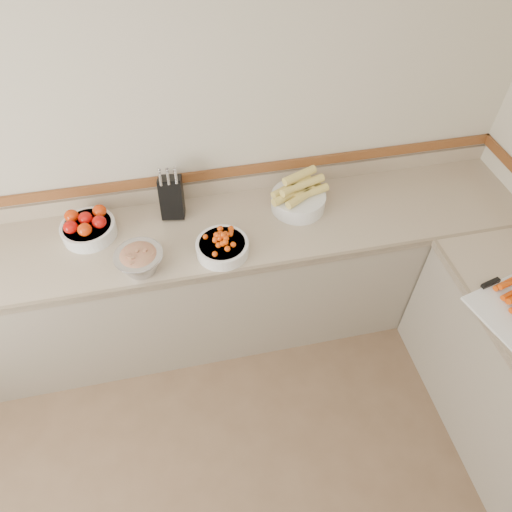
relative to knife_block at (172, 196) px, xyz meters
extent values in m
plane|color=beige|center=(0.03, 0.13, 0.27)|extent=(4.00, 0.00, 4.00)
cube|color=tan|center=(0.03, -0.19, -0.15)|extent=(4.00, 0.65, 0.04)
cube|color=gray|center=(0.03, -0.19, -0.60)|extent=(4.00, 0.63, 0.86)
cube|color=#86735A|center=(0.03, -0.51, -0.15)|extent=(4.00, 0.02, 0.04)
cube|color=tan|center=(0.03, 0.12, -0.08)|extent=(4.00, 0.02, 0.10)
cube|color=brown|center=(0.03, 0.12, 0.02)|extent=(4.00, 0.02, 0.06)
cube|color=black|center=(0.00, 0.00, -0.01)|extent=(0.15, 0.17, 0.26)
cylinder|color=silver|center=(-0.04, -0.03, 0.14)|extent=(0.02, 0.03, 0.07)
cylinder|color=silver|center=(0.00, -0.03, 0.14)|extent=(0.02, 0.03, 0.07)
cylinder|color=silver|center=(0.04, -0.03, 0.14)|extent=(0.02, 0.03, 0.07)
cylinder|color=silver|center=(-0.04, 0.00, 0.14)|extent=(0.02, 0.03, 0.07)
cylinder|color=silver|center=(0.00, 0.00, 0.14)|extent=(0.02, 0.03, 0.07)
cylinder|color=silver|center=(0.04, 0.00, 0.14)|extent=(0.02, 0.03, 0.07)
cylinder|color=silver|center=(-0.04, 0.02, 0.14)|extent=(0.02, 0.03, 0.07)
cylinder|color=silver|center=(0.00, 0.02, 0.14)|extent=(0.02, 0.03, 0.07)
cylinder|color=silver|center=(0.04, 0.02, 0.14)|extent=(0.02, 0.03, 0.07)
cylinder|color=white|center=(-0.47, -0.08, -0.09)|extent=(0.30, 0.30, 0.08)
torus|color=white|center=(-0.47, -0.08, -0.05)|extent=(0.30, 0.30, 0.01)
cylinder|color=white|center=(-0.47, -0.08, -0.05)|extent=(0.26, 0.26, 0.01)
ellipsoid|color=#C20C07|center=(-0.55, -0.12, -0.01)|extent=(0.08, 0.08, 0.07)
ellipsoid|color=red|center=(-0.47, -0.16, -0.01)|extent=(0.08, 0.08, 0.07)
ellipsoid|color=#C20C07|center=(-0.40, -0.11, -0.01)|extent=(0.08, 0.08, 0.07)
ellipsoid|color=red|center=(-0.55, -0.03, -0.01)|extent=(0.08, 0.08, 0.07)
ellipsoid|color=#C20C07|center=(-0.47, -0.07, -0.01)|extent=(0.08, 0.08, 0.07)
ellipsoid|color=red|center=(-0.40, -0.02, -0.01)|extent=(0.08, 0.08, 0.07)
cylinder|color=white|center=(0.23, -0.37, -0.09)|extent=(0.28, 0.28, 0.07)
torus|color=white|center=(0.23, -0.37, -0.06)|extent=(0.28, 0.28, 0.01)
cylinder|color=white|center=(0.23, -0.37, -0.06)|extent=(0.24, 0.24, 0.01)
sphere|color=#DB4207|center=(0.23, -0.36, 0.00)|extent=(0.03, 0.03, 0.03)
sphere|color=#DB4207|center=(0.14, -0.34, -0.03)|extent=(0.03, 0.03, 0.03)
sphere|color=#DB4207|center=(0.16, -0.36, -0.02)|extent=(0.03, 0.03, 0.03)
sphere|color=#DB4207|center=(0.23, -0.36, -0.01)|extent=(0.03, 0.03, 0.03)
sphere|color=#DB4207|center=(0.22, -0.34, -0.01)|extent=(0.03, 0.03, 0.03)
sphere|color=#DB4207|center=(0.21, -0.35, 0.00)|extent=(0.03, 0.03, 0.03)
sphere|color=#DB4207|center=(0.29, -0.42, -0.03)|extent=(0.03, 0.03, 0.03)
sphere|color=#DB4207|center=(0.21, -0.31, -0.02)|extent=(0.03, 0.03, 0.03)
sphere|color=#DB4207|center=(0.23, -0.37, 0.00)|extent=(0.03, 0.03, 0.03)
sphere|color=#DB4207|center=(0.23, -0.36, 0.00)|extent=(0.03, 0.03, 0.03)
sphere|color=#DB4207|center=(0.15, -0.35, -0.02)|extent=(0.03, 0.03, 0.03)
sphere|color=#DB4207|center=(0.18, -0.33, -0.02)|extent=(0.03, 0.03, 0.03)
sphere|color=#DB4207|center=(0.24, -0.37, 0.00)|extent=(0.03, 0.03, 0.03)
sphere|color=#DB4207|center=(0.28, -0.41, -0.02)|extent=(0.03, 0.03, 0.03)
sphere|color=#DB4207|center=(0.29, -0.34, -0.02)|extent=(0.03, 0.03, 0.03)
sphere|color=#DB4207|center=(0.20, -0.29, -0.02)|extent=(0.03, 0.03, 0.03)
sphere|color=#DB4207|center=(0.29, -0.31, -0.03)|extent=(0.03, 0.03, 0.03)
sphere|color=#DB4207|center=(0.23, -0.36, 0.01)|extent=(0.03, 0.03, 0.03)
sphere|color=#DB4207|center=(0.22, -0.38, 0.00)|extent=(0.03, 0.03, 0.03)
sphere|color=#DB4207|center=(0.21, -0.33, -0.01)|extent=(0.03, 0.03, 0.03)
sphere|color=#DB4207|center=(0.24, -0.37, -0.01)|extent=(0.03, 0.03, 0.03)
sphere|color=#DB4207|center=(0.28, -0.43, -0.03)|extent=(0.03, 0.03, 0.03)
sphere|color=#DB4207|center=(0.28, -0.43, -0.03)|extent=(0.03, 0.03, 0.03)
sphere|color=#DB4207|center=(0.24, -0.33, -0.01)|extent=(0.03, 0.03, 0.03)
sphere|color=#DB4207|center=(0.28, -0.35, -0.01)|extent=(0.03, 0.03, 0.03)
sphere|color=#DB4207|center=(0.21, -0.30, -0.02)|extent=(0.03, 0.03, 0.03)
sphere|color=#DB4207|center=(0.25, -0.41, -0.01)|extent=(0.03, 0.03, 0.03)
sphere|color=#DB4207|center=(0.30, -0.31, -0.03)|extent=(0.03, 0.03, 0.03)
sphere|color=#DB4207|center=(0.19, -0.38, 0.00)|extent=(0.03, 0.03, 0.03)
sphere|color=#DB4207|center=(0.21, -0.36, 0.01)|extent=(0.03, 0.03, 0.03)
cylinder|color=white|center=(0.72, -0.10, -0.08)|extent=(0.32, 0.32, 0.09)
torus|color=white|center=(0.72, -0.10, -0.04)|extent=(0.32, 0.32, 0.01)
cylinder|color=#E8CB61|center=(0.65, -0.12, -0.01)|extent=(0.21, 0.13, 0.05)
cylinder|color=#E8CB61|center=(0.72, -0.15, -0.01)|extent=(0.21, 0.15, 0.05)
cylinder|color=#E8CB61|center=(0.79, -0.12, -0.01)|extent=(0.22, 0.10, 0.05)
cylinder|color=#E8CB61|center=(0.66, -0.06, -0.01)|extent=(0.21, 0.14, 0.05)
cylinder|color=#E8CB61|center=(0.75, -0.05, -0.01)|extent=(0.22, 0.09, 0.05)
cylinder|color=#E8CB61|center=(0.70, -0.10, 0.04)|extent=(0.21, 0.14, 0.05)
cylinder|color=#E8CB61|center=(0.76, -0.09, 0.04)|extent=(0.22, 0.11, 0.05)
cylinder|color=#E8CB61|center=(0.72, -0.07, 0.08)|extent=(0.21, 0.13, 0.05)
cylinder|color=#B2B2BA|center=(-0.20, -0.40, -0.07)|extent=(0.25, 0.25, 0.12)
torus|color=#B2B2BA|center=(-0.20, -0.40, -0.02)|extent=(0.25, 0.25, 0.01)
ellipsoid|color=#B5143C|center=(-0.20, -0.40, -0.02)|extent=(0.20, 0.20, 0.07)
cube|color=#B5143C|center=(-0.24, -0.40, -0.01)|extent=(0.02, 0.02, 0.02)
cube|color=#93BA5A|center=(-0.23, -0.46, -0.01)|extent=(0.02, 0.02, 0.02)
cube|color=#B5143C|center=(-0.23, -0.36, 0.00)|extent=(0.02, 0.02, 0.02)
cube|color=#93BA5A|center=(-0.24, -0.43, 0.01)|extent=(0.02, 0.02, 0.02)
cube|color=#B5143C|center=(-0.23, -0.41, 0.00)|extent=(0.02, 0.02, 0.02)
cube|color=#93BA5A|center=(-0.21, -0.40, 0.00)|extent=(0.02, 0.02, 0.02)
cube|color=#B5143C|center=(-0.16, -0.40, 0.01)|extent=(0.02, 0.02, 0.02)
cube|color=#93BA5A|center=(-0.20, -0.39, 0.01)|extent=(0.02, 0.02, 0.02)
cube|color=#B5143C|center=(-0.13, -0.42, -0.01)|extent=(0.02, 0.02, 0.02)
cube|color=#93BA5A|center=(-0.20, -0.40, -0.01)|extent=(0.02, 0.02, 0.02)
cube|color=#B5143C|center=(-0.21, -0.38, -0.01)|extent=(0.02, 0.02, 0.02)
cube|color=#93BA5A|center=(-0.25, -0.41, 0.01)|extent=(0.02, 0.02, 0.02)
cube|color=#B5143C|center=(-0.23, -0.43, 0.01)|extent=(0.02, 0.02, 0.02)
cube|color=#93BA5A|center=(-0.21, -0.39, 0.00)|extent=(0.02, 0.02, 0.02)
cone|color=#DB4507|center=(1.61, -0.88, -0.10)|extent=(0.20, 0.08, 0.03)
cube|color=black|center=(1.50, -0.87, -0.10)|extent=(0.11, 0.05, 0.02)
camera|label=1|loc=(0.06, -2.02, 1.69)|focal=32.00mm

